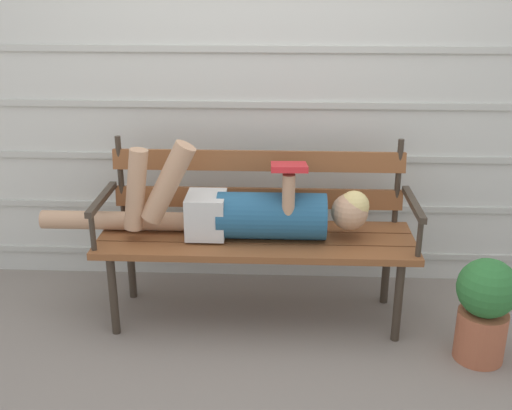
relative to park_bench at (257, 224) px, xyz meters
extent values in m
plane|color=gray|center=(0.00, -0.17, -0.52)|extent=(12.00, 12.00, 0.00)
cube|color=beige|center=(0.00, 0.46, 0.71)|extent=(4.95, 0.06, 2.46)
cube|color=#B7B7AD|center=(0.00, 0.42, -0.37)|extent=(4.95, 0.02, 0.04)
cube|color=#B7B7AD|center=(0.00, 0.42, -0.06)|extent=(4.95, 0.02, 0.04)
cube|color=#B7B7AD|center=(0.00, 0.42, 0.25)|extent=(4.95, 0.02, 0.04)
cube|color=#B7B7AD|center=(0.00, 0.42, 0.55)|extent=(4.95, 0.02, 0.04)
cube|color=#B7B7AD|center=(0.00, 0.42, 0.86)|extent=(4.95, 0.02, 0.04)
cube|color=brown|center=(0.00, -0.24, -0.06)|extent=(1.65, 0.16, 0.04)
cube|color=brown|center=(0.00, -0.07, -0.06)|extent=(1.65, 0.16, 0.04)
cube|color=brown|center=(0.00, 0.09, -0.06)|extent=(1.65, 0.16, 0.04)
cube|color=brown|center=(0.00, 0.18, 0.08)|extent=(1.59, 0.05, 0.11)
cube|color=brown|center=(0.00, 0.18, 0.30)|extent=(1.59, 0.05, 0.11)
cylinder|color=#382D23|center=(-0.76, 0.18, 0.19)|extent=(0.03, 0.03, 0.47)
cylinder|color=#382D23|center=(0.76, 0.18, 0.19)|extent=(0.03, 0.03, 0.47)
cylinder|color=#382D23|center=(-0.73, -0.27, -0.30)|extent=(0.04, 0.04, 0.44)
cylinder|color=#382D23|center=(0.73, -0.27, -0.30)|extent=(0.04, 0.04, 0.44)
cylinder|color=#382D23|center=(-0.73, 0.12, -0.30)|extent=(0.04, 0.04, 0.44)
cylinder|color=#382D23|center=(0.73, 0.12, -0.30)|extent=(0.04, 0.04, 0.44)
cube|color=#382D23|center=(-0.80, -0.07, 0.16)|extent=(0.04, 0.47, 0.03)
cylinder|color=#382D23|center=(-0.80, -0.27, 0.06)|extent=(0.03, 0.03, 0.20)
cube|color=#382D23|center=(0.80, -0.07, 0.16)|extent=(0.04, 0.47, 0.03)
cylinder|color=#382D23|center=(0.80, -0.27, 0.06)|extent=(0.03, 0.03, 0.20)
cylinder|color=#23567A|center=(0.08, -0.07, 0.08)|extent=(0.56, 0.24, 0.24)
cube|color=silver|center=(-0.26, -0.07, 0.08)|extent=(0.20, 0.23, 0.22)
sphere|color=tan|center=(0.48, -0.07, 0.11)|extent=(0.19, 0.19, 0.19)
sphere|color=#E0C67A|center=(0.50, -0.07, 0.14)|extent=(0.16, 0.16, 0.16)
cylinder|color=tan|center=(-0.44, -0.13, 0.27)|extent=(0.30, 0.11, 0.44)
cylinder|color=tan|center=(-0.60, -0.13, 0.23)|extent=(0.15, 0.09, 0.43)
cylinder|color=tan|center=(-0.75, -0.01, 0.01)|extent=(0.82, 0.10, 0.10)
cylinder|color=tan|center=(0.17, -0.15, 0.20)|extent=(0.06, 0.06, 0.25)
cylinder|color=tan|center=(0.17, 0.01, 0.20)|extent=(0.06, 0.06, 0.25)
cube|color=red|center=(0.17, -0.07, 0.34)|extent=(0.19, 0.26, 0.07)
cylinder|color=#AD5B3D|center=(1.11, -0.41, -0.40)|extent=(0.24, 0.24, 0.25)
sphere|color=#2D7033|center=(1.11, -0.41, -0.14)|extent=(0.29, 0.29, 0.29)
camera|label=1|loc=(0.13, -3.02, 1.26)|focal=43.17mm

